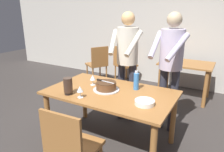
# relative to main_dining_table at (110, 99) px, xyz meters

# --- Properties ---
(ground_plane) EXTENTS (14.00, 14.00, 0.00)m
(ground_plane) POSITION_rel_main_dining_table_xyz_m (0.00, 0.00, -0.65)
(ground_plane) COLOR #383330
(back_wall) EXTENTS (10.00, 0.12, 2.70)m
(back_wall) POSITION_rel_main_dining_table_xyz_m (0.00, 2.76, 0.70)
(back_wall) COLOR #BCB7AD
(back_wall) RESTS_ON ground_plane
(main_dining_table) EXTENTS (1.61, 0.95, 0.75)m
(main_dining_table) POSITION_rel_main_dining_table_xyz_m (0.00, 0.00, 0.00)
(main_dining_table) COLOR #9E6633
(main_dining_table) RESTS_ON ground_plane
(cake_on_platter) EXTENTS (0.34, 0.34, 0.11)m
(cake_on_platter) POSITION_rel_main_dining_table_xyz_m (-0.07, 0.01, 0.15)
(cake_on_platter) COLOR silver
(cake_on_platter) RESTS_ON main_dining_table
(cake_knife) EXTENTS (0.27, 0.05, 0.02)m
(cake_knife) POSITION_rel_main_dining_table_xyz_m (-0.14, 0.02, 0.22)
(cake_knife) COLOR silver
(cake_knife) RESTS_ON cake_on_platter
(plate_stack) EXTENTS (0.22, 0.22, 0.05)m
(plate_stack) POSITION_rel_main_dining_table_xyz_m (0.52, -0.14, 0.13)
(plate_stack) COLOR white
(plate_stack) RESTS_ON main_dining_table
(wine_glass_near) EXTENTS (0.08, 0.08, 0.14)m
(wine_glass_near) POSITION_rel_main_dining_table_xyz_m (-0.33, 0.09, 0.21)
(wine_glass_near) COLOR silver
(wine_glass_near) RESTS_ON main_dining_table
(wine_glass_far) EXTENTS (0.08, 0.08, 0.14)m
(wine_glass_far) POSITION_rel_main_dining_table_xyz_m (-0.21, -0.34, 0.21)
(wine_glass_far) COLOR silver
(wine_glass_far) RESTS_ON main_dining_table
(water_bottle) EXTENTS (0.07, 0.07, 0.25)m
(water_bottle) POSITION_rel_main_dining_table_xyz_m (0.25, 0.23, 0.22)
(water_bottle) COLOR #387AC6
(water_bottle) RESTS_ON main_dining_table
(hurricane_lamp) EXTENTS (0.11, 0.11, 0.21)m
(hurricane_lamp) POSITION_rel_main_dining_table_xyz_m (-0.40, -0.33, 0.21)
(hurricane_lamp) COLOR black
(hurricane_lamp) RESTS_ON main_dining_table
(person_cutting_cake) EXTENTS (0.46, 0.57, 1.72)m
(person_cutting_cake) POSITION_rel_main_dining_table_xyz_m (-0.10, 0.69, 0.43)
(person_cutting_cake) COLOR #2D2D38
(person_cutting_cake) RESTS_ON ground_plane
(person_standing_beside) EXTENTS (0.46, 0.57, 1.72)m
(person_standing_beside) POSITION_rel_main_dining_table_xyz_m (0.55, 0.72, 0.43)
(person_standing_beside) COLOR #2D2D38
(person_standing_beside) RESTS_ON ground_plane
(chair_near_side) EXTENTS (0.46, 0.46, 0.90)m
(chair_near_side) POSITION_rel_main_dining_table_xyz_m (0.06, -0.85, -0.16)
(chair_near_side) COLOR #9E6633
(chair_near_side) RESTS_ON ground_plane
(background_table) EXTENTS (1.00, 0.70, 0.74)m
(background_table) POSITION_rel_main_dining_table_xyz_m (0.53, 2.06, -0.07)
(background_table) COLOR #9E6633
(background_table) RESTS_ON ground_plane
(background_chair_0) EXTENTS (0.60, 0.60, 0.90)m
(background_chair_0) POSITION_rel_main_dining_table_xyz_m (-1.54, 2.03, -0.16)
(background_chair_0) COLOR #9E6633
(background_chair_0) RESTS_ON ground_plane
(background_chair_1) EXTENTS (0.58, 0.58, 0.90)m
(background_chair_1) POSITION_rel_main_dining_table_xyz_m (-0.97, 2.31, -0.16)
(background_chair_1) COLOR #9E6633
(background_chair_1) RESTS_ON ground_plane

